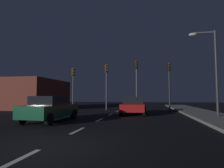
# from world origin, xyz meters

# --- Properties ---
(ground_plane) EXTENTS (80.00, 80.00, 0.00)m
(ground_plane) POSITION_xyz_m (0.00, 7.00, 0.00)
(ground_plane) COLOR black
(sidewalk_curb_right) EXTENTS (3.00, 40.00, 0.15)m
(sidewalk_curb_right) POSITION_xyz_m (7.50, 7.00, 0.07)
(sidewalk_curb_right) COLOR gray
(sidewalk_curb_right) RESTS_ON ground_plane
(lane_stripe_nearest) EXTENTS (0.16, 1.60, 0.01)m
(lane_stripe_nearest) POSITION_xyz_m (0.00, -1.20, 0.00)
(lane_stripe_nearest) COLOR silver
(lane_stripe_nearest) RESTS_ON ground_plane
(lane_stripe_second) EXTENTS (0.16, 1.60, 0.01)m
(lane_stripe_second) POSITION_xyz_m (0.00, 2.60, 0.00)
(lane_stripe_second) COLOR silver
(lane_stripe_second) RESTS_ON ground_plane
(lane_stripe_third) EXTENTS (0.16, 1.60, 0.01)m
(lane_stripe_third) POSITION_xyz_m (0.00, 6.40, 0.00)
(lane_stripe_third) COLOR silver
(lane_stripe_third) RESTS_ON ground_plane
(lane_stripe_fourth) EXTENTS (0.16, 1.60, 0.01)m
(lane_stripe_fourth) POSITION_xyz_m (0.00, 10.20, 0.00)
(lane_stripe_fourth) COLOR silver
(lane_stripe_fourth) RESTS_ON ground_plane
(lane_stripe_fifth) EXTENTS (0.16, 1.60, 0.01)m
(lane_stripe_fifth) POSITION_xyz_m (0.00, 14.00, 0.00)
(lane_stripe_fifth) COLOR silver
(lane_stripe_fifth) RESTS_ON ground_plane
(lane_stripe_sixth) EXTENTS (0.16, 1.60, 0.01)m
(lane_stripe_sixth) POSITION_xyz_m (0.00, 17.80, 0.00)
(lane_stripe_sixth) COLOR silver
(lane_stripe_sixth) RESTS_ON ground_plane
(lane_stripe_seventh) EXTENTS (0.16, 1.60, 0.01)m
(lane_stripe_seventh) POSITION_xyz_m (0.00, 21.60, 0.00)
(lane_stripe_seventh) COLOR silver
(lane_stripe_seventh) RESTS_ON ground_plane
(traffic_signal_far_left) EXTENTS (0.32, 0.38, 4.75)m
(traffic_signal_far_left) POSITION_xyz_m (-5.34, 15.04, 3.34)
(traffic_signal_far_left) COLOR #4C4C51
(traffic_signal_far_left) RESTS_ON ground_plane
(traffic_signal_center_left) EXTENTS (0.32, 0.38, 5.06)m
(traffic_signal_center_left) POSITION_xyz_m (-1.42, 15.04, 3.54)
(traffic_signal_center_left) COLOR #4C4C51
(traffic_signal_center_left) RESTS_ON ground_plane
(traffic_signal_center_right) EXTENTS (0.32, 0.38, 5.42)m
(traffic_signal_center_right) POSITION_xyz_m (1.92, 15.04, 3.77)
(traffic_signal_center_right) COLOR #4C4C51
(traffic_signal_center_right) RESTS_ON ground_plane
(traffic_signal_far_right) EXTENTS (0.32, 0.38, 5.07)m
(traffic_signal_far_right) POSITION_xyz_m (5.33, 15.04, 3.55)
(traffic_signal_far_right) COLOR #2D2D30
(traffic_signal_far_right) RESTS_ON ground_plane
(car_stopped_ahead) EXTENTS (1.98, 4.10, 1.48)m
(car_stopped_ahead) POSITION_xyz_m (1.92, 10.50, 0.75)
(car_stopped_ahead) COLOR #B21919
(car_stopped_ahead) RESTS_ON ground_plane
(car_adjacent_lane) EXTENTS (2.00, 4.15, 1.51)m
(car_adjacent_lane) POSITION_xyz_m (-2.67, 5.08, 0.77)
(car_adjacent_lane) COLOR #0F4C2D
(car_adjacent_lane) RESTS_ON ground_plane
(street_lamp_right) EXTENTS (1.85, 0.36, 6.17)m
(street_lamp_right) POSITION_xyz_m (7.49, 8.85, 3.78)
(street_lamp_right) COLOR #2D2D30
(street_lamp_right) RESTS_ON ground_plane
(storefront_left) EXTENTS (5.84, 8.45, 3.58)m
(storefront_left) POSITION_xyz_m (-10.92, 16.21, 1.79)
(storefront_left) COLOR maroon
(storefront_left) RESTS_ON ground_plane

